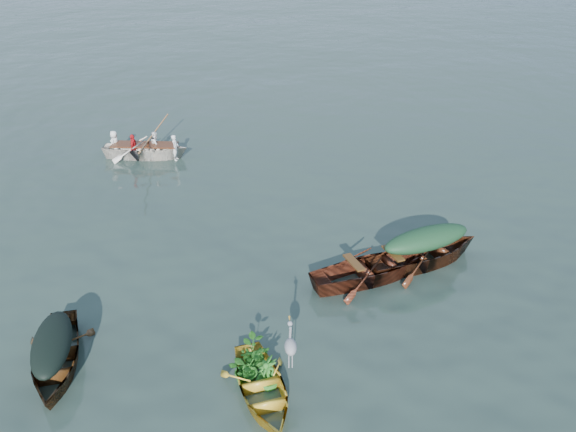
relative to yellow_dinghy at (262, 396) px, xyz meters
name	(u,v)px	position (x,y,z in m)	size (l,w,h in m)	color
ground	(311,289)	(1.19, 3.15, 0.00)	(140.00, 140.00, 0.00)	#2C3E36
yellow_dinghy	(262,396)	(0.00, 0.00, 0.00)	(1.22, 2.81, 0.74)	yellow
dark_covered_boat	(58,367)	(-3.85, 0.99, 0.00)	(1.27, 3.42, 0.84)	#4F2E12
green_tarp_boat	(423,264)	(4.03, 4.00, 0.00)	(1.34, 4.29, 1.00)	#4D2412
open_wooden_boat	(372,279)	(2.66, 3.45, 0.00)	(1.32, 4.25, 0.98)	#5A2616
rowed_boat	(146,158)	(-3.79, 11.24, 0.00)	(1.23, 4.10, 0.97)	white
dark_tarp_cover	(51,341)	(-3.85, 0.99, 0.62)	(0.70, 1.88, 0.40)	black
green_tarp_cover	(427,238)	(4.03, 4.00, 0.76)	(0.73, 2.36, 0.52)	#193E28
thwart_benches	(373,261)	(2.66, 3.45, 0.51)	(0.79, 2.13, 0.04)	#482B10
heron	(291,353)	(0.52, 0.18, 0.83)	(0.28, 0.40, 0.92)	#919399
dinghy_weeds	(255,347)	(-0.11, 0.54, 0.67)	(0.70, 0.90, 0.60)	#226319
rowers	(143,134)	(-3.79, 11.24, 0.86)	(1.11, 2.87, 0.76)	silver
oars	(145,144)	(-3.79, 11.24, 0.51)	(2.60, 0.60, 0.06)	#9C653B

